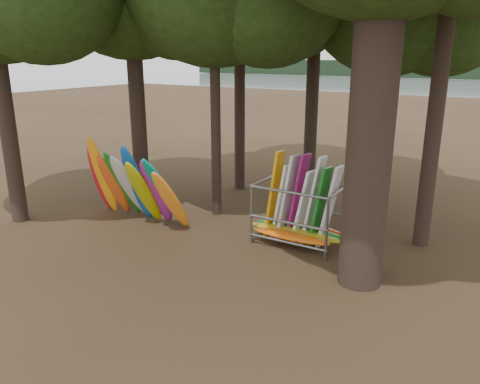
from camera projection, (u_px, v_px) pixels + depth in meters
The scene contains 4 objects.
ground at pixel (212, 245), 14.99m from camera, with size 120.00×120.00×0.00m, color #47331E.
lake at pixel (463, 97), 63.97m from camera, with size 160.00×160.00×0.00m, color gray.
kayak_row at pixel (134, 187), 16.64m from camera, with size 4.50×2.15×3.24m.
storage_rack at pixel (298, 216), 14.85m from camera, with size 3.20×1.55×2.92m.
Camera 1 is at (8.04, -11.35, 5.91)m, focal length 35.00 mm.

